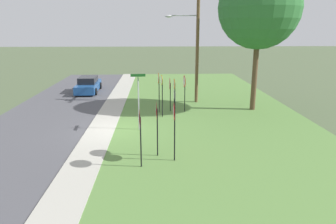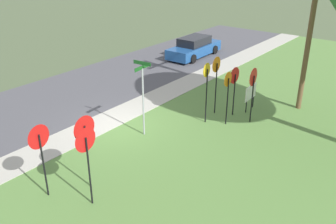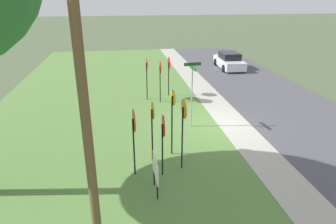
{
  "view_description": "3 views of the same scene",
  "coord_description": "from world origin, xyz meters",
  "px_view_note": "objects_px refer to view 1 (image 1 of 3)",
  "views": [
    {
      "loc": [
        17.12,
        2.32,
        5.69
      ],
      "look_at": [
        0.4,
        3.01,
        1.18
      ],
      "focal_mm": 33.81,
      "sensor_mm": 36.0,
      "label": 1
    },
    {
      "loc": [
        10.24,
        10.7,
        7.36
      ],
      "look_at": [
        0.44,
        3.07,
        1.73
      ],
      "focal_mm": 39.85,
      "sensor_mm": 36.0,
      "label": 2
    },
    {
      "loc": [
        -13.52,
        4.61,
        6.17
      ],
      "look_at": [
        -0.61,
        2.6,
        1.06
      ],
      "focal_mm": 32.67,
      "sensor_mm": 36.0,
      "label": 3
    }
  ],
  "objects_px": {
    "street_name_post": "(139,97)",
    "oak_tree_left": "(259,8)",
    "stop_sign_near_right": "(170,87)",
    "yield_sign_near_right": "(156,115)",
    "stop_sign_near_left": "(184,85)",
    "stop_sign_far_left": "(162,87)",
    "notice_board": "(175,96)",
    "stop_sign_far_right": "(174,89)",
    "stop_sign_far_center": "(159,84)",
    "yield_sign_far_left": "(140,124)",
    "utility_pole": "(195,38)",
    "parked_hatchback_near": "(88,85)",
    "yield_sign_near_left": "(174,118)"
  },
  "relations": [
    {
      "from": "parked_hatchback_near",
      "to": "stop_sign_near_left",
      "type": "bearing_deg",
      "value": 45.91
    },
    {
      "from": "stop_sign_far_right",
      "to": "yield_sign_far_left",
      "type": "relative_size",
      "value": 0.97
    },
    {
      "from": "stop_sign_near_right",
      "to": "yield_sign_near_right",
      "type": "relative_size",
      "value": 0.91
    },
    {
      "from": "stop_sign_far_center",
      "to": "stop_sign_near_left",
      "type": "bearing_deg",
      "value": 92.27
    },
    {
      "from": "stop_sign_near_right",
      "to": "yield_sign_near_left",
      "type": "relative_size",
      "value": 0.89
    },
    {
      "from": "notice_board",
      "to": "stop_sign_far_right",
      "type": "bearing_deg",
      "value": -5.57
    },
    {
      "from": "stop_sign_far_right",
      "to": "oak_tree_left",
      "type": "relative_size",
      "value": 0.25
    },
    {
      "from": "yield_sign_far_left",
      "to": "oak_tree_left",
      "type": "bearing_deg",
      "value": 135.94
    },
    {
      "from": "yield_sign_near_right",
      "to": "oak_tree_left",
      "type": "relative_size",
      "value": 0.26
    },
    {
      "from": "utility_pole",
      "to": "notice_board",
      "type": "relative_size",
      "value": 7.18
    },
    {
      "from": "utility_pole",
      "to": "oak_tree_left",
      "type": "bearing_deg",
      "value": 57.54
    },
    {
      "from": "yield_sign_near_right",
      "to": "notice_board",
      "type": "bearing_deg",
      "value": 170.97
    },
    {
      "from": "stop_sign_near_left",
      "to": "stop_sign_near_right",
      "type": "xyz_separation_m",
      "value": [
        -0.18,
        -0.98,
        -0.16
      ]
    },
    {
      "from": "stop_sign_near_left",
      "to": "street_name_post",
      "type": "xyz_separation_m",
      "value": [
        3.85,
        -2.92,
        0.05
      ]
    },
    {
      "from": "stop_sign_far_center",
      "to": "parked_hatchback_near",
      "type": "distance_m",
      "value": 9.86
    },
    {
      "from": "stop_sign_near_left",
      "to": "stop_sign_near_right",
      "type": "bearing_deg",
      "value": -104.68
    },
    {
      "from": "stop_sign_far_left",
      "to": "parked_hatchback_near",
      "type": "height_order",
      "value": "stop_sign_far_left"
    },
    {
      "from": "yield_sign_near_left",
      "to": "utility_pole",
      "type": "relative_size",
      "value": 0.29
    },
    {
      "from": "notice_board",
      "to": "utility_pole",
      "type": "bearing_deg",
      "value": 134.49
    },
    {
      "from": "yield_sign_near_right",
      "to": "stop_sign_far_right",
      "type": "bearing_deg",
      "value": 169.59
    },
    {
      "from": "stop_sign_near_left",
      "to": "yield_sign_far_left",
      "type": "bearing_deg",
      "value": -20.78
    },
    {
      "from": "oak_tree_left",
      "to": "yield_sign_near_right",
      "type": "bearing_deg",
      "value": -40.2
    },
    {
      "from": "stop_sign_near_left",
      "to": "stop_sign_far_right",
      "type": "relative_size",
      "value": 1.04
    },
    {
      "from": "stop_sign_far_center",
      "to": "yield_sign_near_left",
      "type": "xyz_separation_m",
      "value": [
        8.1,
        0.55,
        -0.04
      ]
    },
    {
      "from": "yield_sign_near_right",
      "to": "parked_hatchback_near",
      "type": "bearing_deg",
      "value": -158.36
    },
    {
      "from": "utility_pole",
      "to": "parked_hatchback_near",
      "type": "bearing_deg",
      "value": -116.44
    },
    {
      "from": "stop_sign_far_left",
      "to": "utility_pole",
      "type": "bearing_deg",
      "value": 141.86
    },
    {
      "from": "street_name_post",
      "to": "oak_tree_left",
      "type": "bearing_deg",
      "value": 113.21
    },
    {
      "from": "stop_sign_near_right",
      "to": "yield_sign_far_left",
      "type": "bearing_deg",
      "value": -9.15
    },
    {
      "from": "yield_sign_near_right",
      "to": "notice_board",
      "type": "height_order",
      "value": "yield_sign_near_right"
    },
    {
      "from": "stop_sign_near_right",
      "to": "street_name_post",
      "type": "xyz_separation_m",
      "value": [
        4.03,
        -1.93,
        0.21
      ]
    },
    {
      "from": "street_name_post",
      "to": "notice_board",
      "type": "xyz_separation_m",
      "value": [
        -5.02,
        2.33,
        -1.04
      ]
    },
    {
      "from": "street_name_post",
      "to": "stop_sign_far_left",
      "type": "bearing_deg",
      "value": 146.92
    },
    {
      "from": "parked_hatchback_near",
      "to": "yield_sign_near_left",
      "type": "bearing_deg",
      "value": 21.97
    },
    {
      "from": "stop_sign_far_center",
      "to": "yield_sign_near_right",
      "type": "relative_size",
      "value": 1.07
    },
    {
      "from": "yield_sign_far_left",
      "to": "oak_tree_left",
      "type": "relative_size",
      "value": 0.26
    },
    {
      "from": "yield_sign_near_right",
      "to": "notice_board",
      "type": "xyz_separation_m",
      "value": [
        -8.86,
        1.35,
        -1.07
      ]
    },
    {
      "from": "stop_sign_near_left",
      "to": "oak_tree_left",
      "type": "distance_m",
      "value": 7.02
    },
    {
      "from": "stop_sign_near_left",
      "to": "notice_board",
      "type": "relative_size",
      "value": 2.0
    },
    {
      "from": "stop_sign_near_left",
      "to": "notice_board",
      "type": "bearing_deg",
      "value": -157.48
    },
    {
      "from": "stop_sign_near_right",
      "to": "street_name_post",
      "type": "relative_size",
      "value": 0.72
    },
    {
      "from": "stop_sign_near_left",
      "to": "oak_tree_left",
      "type": "xyz_separation_m",
      "value": [
        -0.38,
        4.89,
        5.03
      ]
    },
    {
      "from": "stop_sign_far_center",
      "to": "stop_sign_far_right",
      "type": "bearing_deg",
      "value": 51.83
    },
    {
      "from": "stop_sign_near_right",
      "to": "oak_tree_left",
      "type": "bearing_deg",
      "value": 93.17
    },
    {
      "from": "stop_sign_far_center",
      "to": "street_name_post",
      "type": "distance_m",
      "value": 3.87
    },
    {
      "from": "utility_pole",
      "to": "parked_hatchback_near",
      "type": "xyz_separation_m",
      "value": [
        -4.49,
        -9.04,
        -4.23
      ]
    },
    {
      "from": "stop_sign_far_left",
      "to": "notice_board",
      "type": "distance_m",
      "value": 2.85
    },
    {
      "from": "stop_sign_near_left",
      "to": "stop_sign_near_right",
      "type": "height_order",
      "value": "stop_sign_near_left"
    },
    {
      "from": "yield_sign_near_left",
      "to": "oak_tree_left",
      "type": "xyz_separation_m",
      "value": [
        -8.65,
        6.09,
        4.92
      ]
    },
    {
      "from": "stop_sign_far_center",
      "to": "street_name_post",
      "type": "xyz_separation_m",
      "value": [
        3.69,
        -1.16,
        -0.11
      ]
    }
  ]
}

